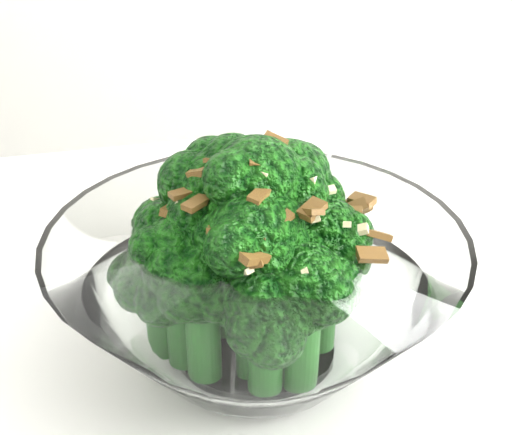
{
  "coord_description": "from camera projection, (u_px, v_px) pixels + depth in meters",
  "views": [
    {
      "loc": [
        0.03,
        -0.19,
        1.04
      ],
      "look_at": [
        0.01,
        0.14,
        0.85
      ],
      "focal_mm": 50.0,
      "sensor_mm": 36.0,
      "label": 1
    }
  ],
  "objects": [
    {
      "name": "broccoli_dish",
      "position": [
        255.0,
        281.0,
        0.41
      ],
      "size": [
        0.24,
        0.24,
        0.15
      ],
      "color": "white",
      "rests_on": "table"
    }
  ]
}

